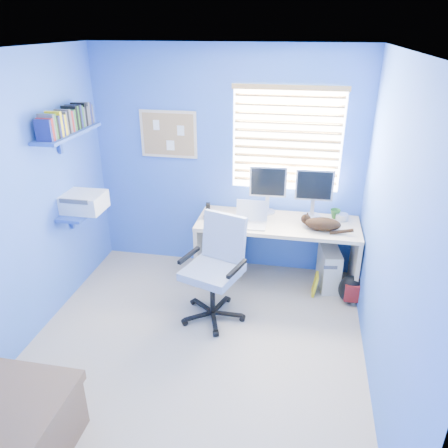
% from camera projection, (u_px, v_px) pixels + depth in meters
% --- Properties ---
extents(floor, '(3.00, 3.20, 0.00)m').
position_uv_depth(floor, '(194.00, 348.00, 3.94)').
color(floor, tan).
rests_on(floor, ground).
extents(ceiling, '(3.00, 3.20, 0.00)m').
position_uv_depth(ceiling, '(184.00, 51.00, 2.89)').
color(ceiling, white).
rests_on(ceiling, wall_back).
extents(wall_back, '(3.00, 0.01, 2.50)m').
position_uv_depth(wall_back, '(227.00, 163.00, 4.84)').
color(wall_back, blue).
rests_on(wall_back, ground).
extents(wall_front, '(3.00, 0.01, 2.50)m').
position_uv_depth(wall_front, '(100.00, 365.00, 1.99)').
color(wall_front, blue).
rests_on(wall_front, ground).
extents(wall_left, '(0.01, 3.20, 2.50)m').
position_uv_depth(wall_left, '(17.00, 208.00, 3.67)').
color(wall_left, blue).
rests_on(wall_left, ground).
extents(wall_right, '(0.01, 3.20, 2.50)m').
position_uv_depth(wall_right, '(390.00, 238.00, 3.16)').
color(wall_right, blue).
rests_on(wall_right, ground).
extents(desk, '(1.72, 0.65, 0.74)m').
position_uv_depth(desk, '(276.00, 252.00, 4.80)').
color(desk, beige).
rests_on(desk, floor).
extents(laptop, '(0.33, 0.26, 0.22)m').
position_uv_depth(laptop, '(250.00, 216.00, 4.52)').
color(laptop, silver).
rests_on(laptop, desk).
extents(monitor_left, '(0.41, 0.14, 0.54)m').
position_uv_depth(monitor_left, '(268.00, 190.00, 4.76)').
color(monitor_left, silver).
rests_on(monitor_left, desk).
extents(monitor_right, '(0.40, 0.13, 0.54)m').
position_uv_depth(monitor_right, '(314.00, 193.00, 4.66)').
color(monitor_right, silver).
rests_on(monitor_right, desk).
extents(phone, '(0.11, 0.12, 0.17)m').
position_uv_depth(phone, '(208.00, 210.00, 4.73)').
color(phone, black).
rests_on(phone, desk).
extents(mug, '(0.10, 0.09, 0.10)m').
position_uv_depth(mug, '(335.00, 214.00, 4.72)').
color(mug, '#236022').
rests_on(mug, desk).
extents(cd_spindle, '(0.13, 0.13, 0.07)m').
position_uv_depth(cd_spindle, '(342.00, 217.00, 4.68)').
color(cd_spindle, silver).
rests_on(cd_spindle, desk).
extents(cat, '(0.41, 0.31, 0.13)m').
position_uv_depth(cat, '(323.00, 224.00, 4.44)').
color(cat, black).
rests_on(cat, desk).
extents(tower_pc, '(0.25, 0.46, 0.45)m').
position_uv_depth(tower_pc, '(329.00, 268.00, 4.79)').
color(tower_pc, beige).
rests_on(tower_pc, floor).
extents(drawer_boxes, '(0.35, 0.28, 0.41)m').
position_uv_depth(drawer_boxes, '(228.00, 259.00, 5.02)').
color(drawer_boxes, tan).
rests_on(drawer_boxes, floor).
extents(yellow_book, '(0.03, 0.17, 0.24)m').
position_uv_depth(yellow_book, '(315.00, 284.00, 4.68)').
color(yellow_book, yellow).
rests_on(yellow_book, floor).
extents(backpack, '(0.27, 0.21, 0.31)m').
position_uv_depth(backpack, '(351.00, 289.00, 4.52)').
color(backpack, black).
rests_on(backpack, floor).
extents(office_chair, '(0.76, 0.76, 1.02)m').
position_uv_depth(office_chair, '(215.00, 282.00, 4.24)').
color(office_chair, black).
rests_on(office_chair, floor).
extents(window_blinds, '(1.15, 0.05, 1.10)m').
position_uv_depth(window_blinds, '(287.00, 140.00, 4.58)').
color(window_blinds, white).
rests_on(window_blinds, ground).
extents(corkboard, '(0.64, 0.02, 0.52)m').
position_uv_depth(corkboard, '(168.00, 134.00, 4.81)').
color(corkboard, beige).
rests_on(corkboard, ground).
extents(wall_shelves, '(0.42, 0.90, 1.05)m').
position_uv_depth(wall_shelves, '(74.00, 163.00, 4.24)').
color(wall_shelves, '#2749A5').
rests_on(wall_shelves, ground).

